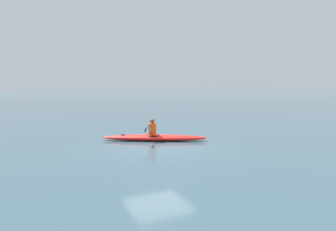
% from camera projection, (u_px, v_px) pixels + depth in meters
% --- Properties ---
extents(ground_plane, '(160.00, 160.00, 0.00)m').
position_uv_depth(ground_plane, '(158.00, 147.00, 11.98)').
color(ground_plane, '#334C56').
extents(kayak, '(4.51, 2.80, 0.26)m').
position_uv_depth(kayak, '(154.00, 138.00, 13.24)').
color(kayak, red).
rests_on(kayak, ground).
extents(kayaker, '(1.16, 2.15, 0.74)m').
position_uv_depth(kayaker, '(152.00, 128.00, 13.19)').
color(kayaker, '#E04C14').
rests_on(kayaker, kayak).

